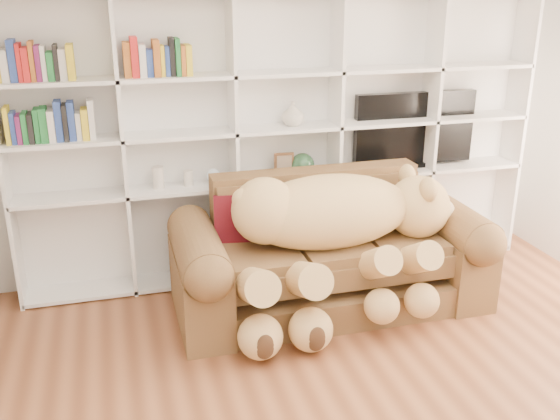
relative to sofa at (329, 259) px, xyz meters
name	(u,v)px	position (x,y,z in m)	size (l,w,h in m)	color
wall_back	(279,117)	(-0.17, 0.87, 0.97)	(5.00, 0.02, 2.70)	silver
bookshelf	(255,127)	(-0.41, 0.73, 0.92)	(4.43, 0.35, 2.40)	white
sofa	(329,259)	(0.00, 0.00, 0.00)	(2.42, 1.04, 1.02)	brown
teddy_bear	(334,229)	(-0.04, -0.20, 0.33)	(1.90, 1.02, 1.10)	#E2BA71
throw_pillow	(240,220)	(-0.67, 0.17, 0.33)	(0.40, 0.13, 0.40)	#5F1012
tv	(414,130)	(1.05, 0.72, 0.81)	(1.13, 0.18, 0.67)	black
picture_frame	(284,165)	(-0.18, 0.67, 0.60)	(0.17, 0.03, 0.21)	brown
green_vase	(303,165)	(-0.01, 0.67, 0.58)	(0.20, 0.20, 0.20)	#295132
figurine_tall	(158,178)	(-1.23, 0.67, 0.57)	(0.09, 0.09, 0.18)	beige
figurine_short	(188,178)	(-0.99, 0.67, 0.55)	(0.08, 0.08, 0.13)	beige
snow_globe	(213,176)	(-0.78, 0.67, 0.55)	(0.12, 0.12, 0.12)	white
shelf_vase	(293,114)	(-0.10, 0.67, 1.03)	(0.19, 0.19, 0.20)	beige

